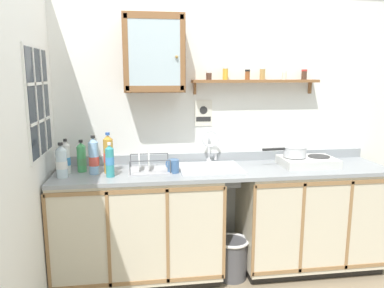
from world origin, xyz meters
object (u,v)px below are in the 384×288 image
object	(u,v)px
bottle_detergent_teal_3	(110,161)
sink	(210,171)
bottle_opaque_white_0	(66,158)
bottle_water_blue_2	(94,157)
bottle_juice_amber_1	(108,155)
wall_cabinet	(154,54)
hot_plate_stove	(308,162)
bottle_soda_green_5	(82,158)
trash_bin	(232,257)
warning_sign	(203,113)
dish_rack	(148,168)
saucepan	(294,151)
bottle_water_clear_4	(61,162)
mug	(173,166)

from	to	relation	value
bottle_detergent_teal_3	sink	bearing A→B (deg)	10.52
bottle_opaque_white_0	bottle_water_blue_2	world-z (taller)	bottle_water_blue_2
bottle_juice_amber_1	bottle_opaque_white_0	bearing A→B (deg)	174.70
bottle_water_blue_2	wall_cabinet	xyz separation A→B (m)	(0.49, 0.16, 0.79)
bottle_opaque_white_0	hot_plate_stove	bearing A→B (deg)	-0.82
bottle_soda_green_5	trash_bin	distance (m)	1.49
hot_plate_stove	trash_bin	distance (m)	1.03
warning_sign	dish_rack	bearing A→B (deg)	-151.22
bottle_opaque_white_0	dish_rack	size ratio (longest dim) A/B	0.82
bottle_juice_amber_1	bottle_soda_green_5	distance (m)	0.23
bottle_detergent_teal_3	wall_cabinet	bearing A→B (deg)	36.37
saucepan	dish_rack	xyz separation A→B (m)	(-1.23, -0.02, -0.09)
saucepan	bottle_opaque_white_0	distance (m)	1.87
bottle_water_blue_2	bottle_soda_green_5	distance (m)	0.14
sink	bottle_detergent_teal_3	world-z (taller)	sink
bottle_detergent_teal_3	bottle_water_clear_4	distance (m)	0.36
sink	bottle_opaque_white_0	world-z (taller)	sink
bottle_detergent_teal_3	bottle_water_clear_4	bearing A→B (deg)	174.70
sink	wall_cabinet	size ratio (longest dim) A/B	0.83
bottle_water_blue_2	sink	bearing A→B (deg)	3.11
saucepan	mug	size ratio (longest dim) A/B	3.29
bottle_opaque_white_0	bottle_juice_amber_1	xyz separation A→B (m)	(0.33, -0.03, 0.02)
bottle_opaque_white_0	mug	size ratio (longest dim) A/B	2.31
saucepan	bottle_water_blue_2	world-z (taller)	bottle_water_blue_2
wall_cabinet	trash_bin	xyz separation A→B (m)	(0.61, -0.24, -1.67)
warning_sign	bottle_soda_green_5	bearing A→B (deg)	-168.75
bottle_soda_green_5	warning_sign	xyz separation A→B (m)	(1.02, 0.20, 0.32)
sink	mug	world-z (taller)	sink
saucepan	mug	xyz separation A→B (m)	(-1.04, -0.09, -0.07)
dish_rack	bottle_opaque_white_0	bearing A→B (deg)	177.31
hot_plate_stove	bottle_water_clear_4	world-z (taller)	bottle_water_clear_4
bottle_soda_green_5	trash_bin	world-z (taller)	bottle_soda_green_5
bottle_juice_amber_1	dish_rack	distance (m)	0.33
sink	wall_cabinet	bearing A→B (deg)	165.60
saucepan	bottle_juice_amber_1	xyz separation A→B (m)	(-1.54, -0.03, 0.02)
trash_bin	bottle_juice_amber_1	bearing A→B (deg)	174.59
warning_sign	hot_plate_stove	bearing A→B (deg)	-17.41
saucepan	dish_rack	bearing A→B (deg)	-178.85
bottle_water_clear_4	hot_plate_stove	bearing A→B (deg)	2.47
wall_cabinet	bottle_soda_green_5	bearing A→B (deg)	-172.57
bottle_juice_amber_1	trash_bin	size ratio (longest dim) A/B	0.94
saucepan	hot_plate_stove	bearing A→B (deg)	-11.47
hot_plate_stove	bottle_juice_amber_1	xyz separation A→B (m)	(-1.66, -0.00, 0.11)
wall_cabinet	bottle_detergent_teal_3	bearing A→B (deg)	-143.63
bottle_water_blue_2	bottle_detergent_teal_3	xyz separation A→B (m)	(0.13, -0.10, -0.01)
trash_bin	bottle_soda_green_5	bearing A→B (deg)	172.34
warning_sign	bottle_water_blue_2	bearing A→B (deg)	-162.36
hot_plate_stove	bottle_soda_green_5	world-z (taller)	bottle_soda_green_5
bottle_juice_amber_1	bottle_detergent_teal_3	world-z (taller)	bottle_juice_amber_1
bottle_opaque_white_0	bottle_water_blue_2	size ratio (longest dim) A/B	0.90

